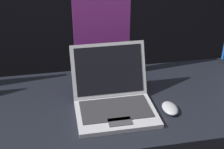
{
  "coord_description": "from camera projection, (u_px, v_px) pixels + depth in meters",
  "views": [
    {
      "loc": [
        -0.25,
        -0.92,
        1.72
      ],
      "look_at": [
        -0.01,
        0.36,
        1.02
      ],
      "focal_mm": 50.0,
      "sensor_mm": 36.0,
      "label": 1
    }
  ],
  "objects": [
    {
      "name": "laptop_middle",
      "position": [
        113.0,
        96.0,
        1.47
      ],
      "size": [
        0.37,
        0.38,
        0.27
      ],
      "color": "#B7B7BC",
      "rests_on": "display_counter"
    },
    {
      "name": "mouse_middle",
      "position": [
        170.0,
        108.0,
        1.47
      ],
      "size": [
        0.07,
        0.11,
        0.03
      ],
      "color": "#B2B2B7",
      "rests_on": "display_counter"
    },
    {
      "name": "promo_stand_middle",
      "position": [
        102.0,
        34.0,
        1.66
      ],
      "size": [
        0.3,
        0.07,
        0.53
      ],
      "color": "black",
      "rests_on": "display_counter"
    }
  ]
}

